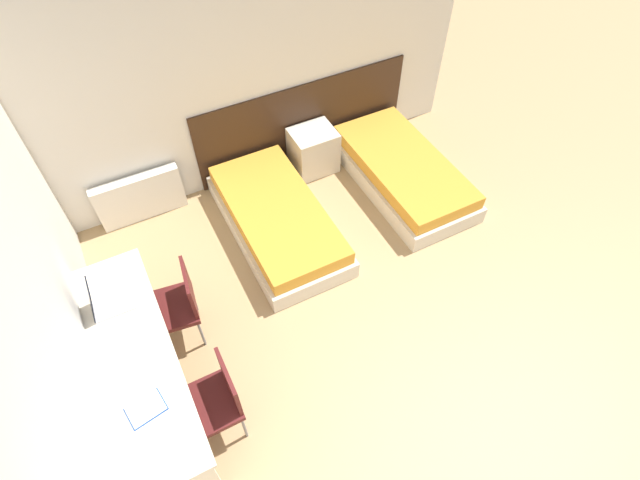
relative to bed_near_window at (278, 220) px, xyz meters
The scene contains 13 objects.
ground_plane 2.85m from the bed_near_window, 87.23° to the right, with size 20.00×20.00×0.00m, color tan.
wall_back 1.56m from the bed_near_window, 82.31° to the left, with size 5.25×0.05×2.70m.
wall_left 2.51m from the bed_near_window, 155.39° to the right, with size 0.05×4.83×2.70m.
headboard_panel 1.31m from the bed_near_window, 50.57° to the left, with size 2.66×0.03×1.02m.
bed_near_window is the anchor object (origin of this frame).
bed_near_door 1.61m from the bed_near_window, ahead, with size 0.95×1.90×0.38m.
nightstand 1.09m from the bed_near_window, 42.23° to the left, with size 0.51×0.43×0.55m.
radiator 1.53m from the bed_near_window, 143.87° to the left, with size 0.94×0.12×0.57m.
desk 2.13m from the bed_near_window, 144.41° to the right, with size 0.57×2.05×0.73m.
chair_near_laptop 1.51m from the bed_near_window, 150.10° to the right, with size 0.51×0.51×0.85m.
chair_near_notebook 2.16m from the bed_near_window, 126.92° to the right, with size 0.46×0.46×0.85m.
laptop 2.01m from the bed_near_window, 158.55° to the right, with size 0.34×0.23×0.34m.
open_notebook 2.46m from the bed_near_window, 136.13° to the right, with size 0.29×0.23×0.02m.
Camera 1 is at (-1.37, -0.54, 4.21)m, focal length 28.00 mm.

